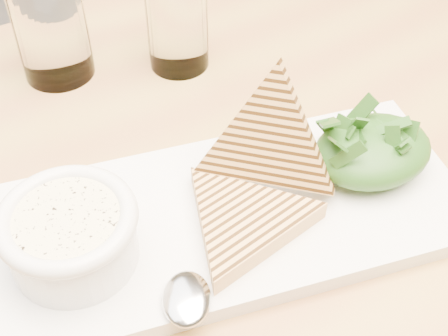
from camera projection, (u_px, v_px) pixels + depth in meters
name	position (u px, v px, depth m)	size (l,w,h in m)	color
table_top	(180.00, 232.00, 0.57)	(1.18, 0.78, 0.04)	#A47E3C
table_leg_br	(380.00, 142.00, 1.23)	(0.06, 0.06, 0.74)	#A47E3C
platter	(233.00, 215.00, 0.55)	(0.41, 0.19, 0.02)	white
soup_bowl	(73.00, 241.00, 0.50)	(0.10, 0.10, 0.04)	white
soup	(67.00, 220.00, 0.48)	(0.09, 0.09, 0.01)	beige
bowl_rim	(66.00, 219.00, 0.48)	(0.11, 0.11, 0.01)	white
sandwich_flat	(244.00, 221.00, 0.52)	(0.14, 0.14, 0.02)	tan
sandwich_lean	(269.00, 142.00, 0.54)	(0.14, 0.14, 0.08)	tan
salad_base	(373.00, 151.00, 0.57)	(0.11, 0.09, 0.04)	#12350E
arugula_pile	(374.00, 146.00, 0.56)	(0.11, 0.10, 0.05)	#2F5C1C
spoon_bowl	(187.00, 299.00, 0.47)	(0.04, 0.05, 0.01)	silver
glass_near	(51.00, 27.00, 0.67)	(0.08, 0.08, 0.12)	white
glass_far	(177.00, 25.00, 0.69)	(0.07, 0.07, 0.10)	white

